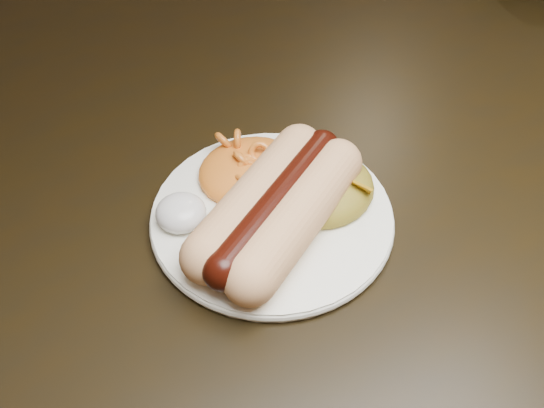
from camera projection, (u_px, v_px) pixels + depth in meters
name	position (u px, v px, depth m)	size (l,w,h in m)	color
floor	(275.00, 399.00, 1.21)	(4.00, 4.00, 0.00)	#522C22
table	(277.00, 140.00, 0.73)	(1.60, 0.90, 0.75)	black
plate	(272.00, 217.00, 0.52)	(0.20, 0.20, 0.01)	white
hotdog	(277.00, 206.00, 0.49)	(0.14, 0.14, 0.04)	#F0B575
mac_and_cheese	(250.00, 160.00, 0.53)	(0.09, 0.08, 0.03)	orange
sour_cream	(180.00, 209.00, 0.50)	(0.04, 0.04, 0.02)	white
taco_salad	(320.00, 179.00, 0.52)	(0.09, 0.09, 0.04)	#9B5619
fork	(239.00, 232.00, 0.51)	(0.02, 0.13, 0.00)	silver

